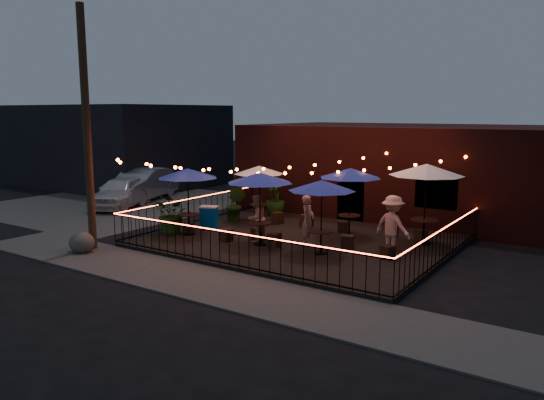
{
  "coord_description": "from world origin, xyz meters",
  "views": [
    {
      "loc": [
        9.37,
        -13.65,
        4.6
      ],
      "look_at": [
        -1.1,
        1.84,
        1.48
      ],
      "focal_mm": 35.0,
      "sensor_mm": 36.0,
      "label": 1
    }
  ],
  "objects_px": {
    "cafe_table_1": "(259,171)",
    "boulder": "(82,243)",
    "cafe_table_2": "(260,179)",
    "cafe_table_4": "(322,187)",
    "cafe_table_3": "(350,174)",
    "cafe_table_5": "(426,171)",
    "utility_pole": "(87,130)",
    "cooler": "(209,217)",
    "cafe_table_0": "(188,174)"
  },
  "relations": [
    {
      "from": "cafe_table_1",
      "to": "boulder",
      "type": "bearing_deg",
      "value": -107.97
    },
    {
      "from": "cafe_table_2",
      "to": "cafe_table_4",
      "type": "xyz_separation_m",
      "value": [
        2.25,
        0.16,
        -0.1
      ]
    },
    {
      "from": "cafe_table_3",
      "to": "cafe_table_5",
      "type": "relative_size",
      "value": 0.82
    },
    {
      "from": "cafe_table_2",
      "to": "cafe_table_3",
      "type": "xyz_separation_m",
      "value": [
        1.92,
        2.89,
        0.01
      ]
    },
    {
      "from": "cafe_table_1",
      "to": "cafe_table_2",
      "type": "height_order",
      "value": "cafe_table_2"
    },
    {
      "from": "utility_pole",
      "to": "cafe_table_2",
      "type": "bearing_deg",
      "value": 34.48
    },
    {
      "from": "cafe_table_3",
      "to": "cafe_table_2",
      "type": "bearing_deg",
      "value": -123.57
    },
    {
      "from": "cafe_table_3",
      "to": "cooler",
      "type": "bearing_deg",
      "value": -158.79
    },
    {
      "from": "utility_pole",
      "to": "cafe_table_4",
      "type": "distance_m",
      "value": 7.87
    },
    {
      "from": "utility_pole",
      "to": "cafe_table_4",
      "type": "height_order",
      "value": "utility_pole"
    },
    {
      "from": "cafe_table_2",
      "to": "cafe_table_4",
      "type": "distance_m",
      "value": 2.26
    },
    {
      "from": "utility_pole",
      "to": "cafe_table_1",
      "type": "relative_size",
      "value": 3.5
    },
    {
      "from": "cafe_table_2",
      "to": "utility_pole",
      "type": "bearing_deg",
      "value": -145.52
    },
    {
      "from": "cafe_table_0",
      "to": "cafe_table_3",
      "type": "xyz_separation_m",
      "value": [
        4.97,
        3.09,
        0.03
      ]
    },
    {
      "from": "cafe_table_1",
      "to": "boulder",
      "type": "height_order",
      "value": "cafe_table_1"
    },
    {
      "from": "utility_pole",
      "to": "cafe_table_3",
      "type": "bearing_deg",
      "value": 42.8
    },
    {
      "from": "cafe_table_1",
      "to": "cafe_table_4",
      "type": "height_order",
      "value": "cafe_table_4"
    },
    {
      "from": "cafe_table_2",
      "to": "cafe_table_5",
      "type": "distance_m",
      "value": 5.58
    },
    {
      "from": "cafe_table_5",
      "to": "boulder",
      "type": "xyz_separation_m",
      "value": [
        -9.1,
        -6.96,
        -2.3
      ]
    },
    {
      "from": "cafe_table_0",
      "to": "cafe_table_5",
      "type": "distance_m",
      "value": 8.34
    },
    {
      "from": "cafe_table_2",
      "to": "boulder",
      "type": "distance_m",
      "value": 6.23
    },
    {
      "from": "cafe_table_5",
      "to": "cooler",
      "type": "bearing_deg",
      "value": -163.28
    },
    {
      "from": "boulder",
      "to": "cafe_table_0",
      "type": "bearing_deg",
      "value": 66.85
    },
    {
      "from": "utility_pole",
      "to": "cooler",
      "type": "height_order",
      "value": "utility_pole"
    },
    {
      "from": "cafe_table_3",
      "to": "cafe_table_0",
      "type": "bearing_deg",
      "value": -148.14
    },
    {
      "from": "utility_pole",
      "to": "boulder",
      "type": "distance_m",
      "value": 3.68
    },
    {
      "from": "cafe_table_0",
      "to": "boulder",
      "type": "bearing_deg",
      "value": -113.15
    },
    {
      "from": "cafe_table_0",
      "to": "cafe_table_4",
      "type": "relative_size",
      "value": 1.04
    },
    {
      "from": "cafe_table_0",
      "to": "cafe_table_3",
      "type": "distance_m",
      "value": 5.86
    },
    {
      "from": "cafe_table_1",
      "to": "cafe_table_4",
      "type": "distance_m",
      "value": 5.48
    },
    {
      "from": "utility_pole",
      "to": "cafe_table_3",
      "type": "xyz_separation_m",
      "value": [
        6.57,
        6.09,
        -1.59
      ]
    },
    {
      "from": "cafe_table_3",
      "to": "cafe_table_5",
      "type": "distance_m",
      "value": 2.65
    },
    {
      "from": "cafe_table_3",
      "to": "cafe_table_1",
      "type": "bearing_deg",
      "value": 175.84
    },
    {
      "from": "cafe_table_4",
      "to": "cafe_table_0",
      "type": "bearing_deg",
      "value": -176.05
    },
    {
      "from": "utility_pole",
      "to": "cooler",
      "type": "relative_size",
      "value": 9.09
    },
    {
      "from": "cafe_table_2",
      "to": "cafe_table_5",
      "type": "height_order",
      "value": "cafe_table_5"
    },
    {
      "from": "cafe_table_0",
      "to": "cafe_table_1",
      "type": "bearing_deg",
      "value": 77.73
    },
    {
      "from": "utility_pole",
      "to": "cafe_table_0",
      "type": "bearing_deg",
      "value": 61.9
    },
    {
      "from": "utility_pole",
      "to": "cafe_table_5",
      "type": "xyz_separation_m",
      "value": [
        9.19,
        6.44,
        -1.35
      ]
    },
    {
      "from": "cafe_table_4",
      "to": "boulder",
      "type": "relative_size",
      "value": 3.12
    },
    {
      "from": "cafe_table_3",
      "to": "cafe_table_5",
      "type": "height_order",
      "value": "cafe_table_5"
    },
    {
      "from": "cafe_table_5",
      "to": "boulder",
      "type": "bearing_deg",
      "value": -142.59
    },
    {
      "from": "cafe_table_0",
      "to": "cafe_table_3",
      "type": "relative_size",
      "value": 1.14
    },
    {
      "from": "cooler",
      "to": "cafe_table_1",
      "type": "bearing_deg",
      "value": 48.51
    },
    {
      "from": "cafe_table_2",
      "to": "cafe_table_4",
      "type": "height_order",
      "value": "cafe_table_2"
    },
    {
      "from": "cafe_table_3",
      "to": "cafe_table_4",
      "type": "xyz_separation_m",
      "value": [
        0.33,
        -2.72,
        -0.11
      ]
    },
    {
      "from": "cafe_table_1",
      "to": "cafe_table_2",
      "type": "relative_size",
      "value": 0.8
    },
    {
      "from": "cafe_table_0",
      "to": "cafe_table_2",
      "type": "xyz_separation_m",
      "value": [
        3.06,
        0.2,
        0.02
      ]
    },
    {
      "from": "cafe_table_0",
      "to": "cafe_table_4",
      "type": "bearing_deg",
      "value": 3.95
    },
    {
      "from": "utility_pole",
      "to": "cafe_table_4",
      "type": "relative_size",
      "value": 2.83
    }
  ]
}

